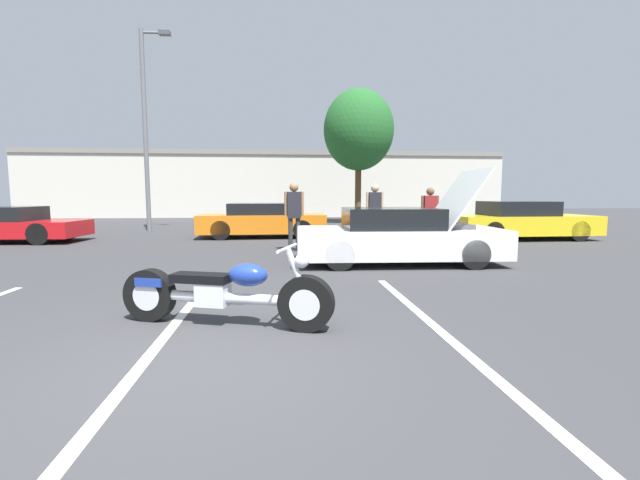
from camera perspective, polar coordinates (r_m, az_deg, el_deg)
ground_plane at (r=4.02m, az=-16.39°, el=-16.39°), size 80.00×80.00×0.00m
parking_stripe_middle at (r=4.87m, az=-20.40°, el=-12.43°), size 0.12×5.66×0.01m
parking_stripe_back at (r=5.03m, az=15.87°, el=-11.69°), size 0.12×5.66×0.01m
far_building at (r=30.46m, az=-6.81°, el=7.61°), size 32.00×4.20×4.40m
light_pole at (r=19.14m, az=-22.09°, el=14.31°), size 1.21×0.28×8.02m
tree_background at (r=22.75m, az=5.17°, el=14.37°), size 3.60×3.60×6.89m
motorcycle at (r=5.10m, az=-12.69°, el=-6.91°), size 2.50×1.03×0.95m
show_car_hood_open at (r=9.56m, az=10.47°, el=0.46°), size 4.51×2.05×2.06m
parked_car_mid_row at (r=15.31m, az=-7.84°, el=2.56°), size 4.43×1.96×1.21m
parked_car_left_row at (r=16.80m, az=-36.18°, el=1.61°), size 4.51×2.05×1.13m
parked_car_right_row at (r=15.99m, az=25.19°, el=2.28°), size 4.74×1.98×1.29m
spectator_near_motorcycle at (r=12.79m, az=7.30°, el=4.16°), size 0.52×0.24×1.82m
spectator_by_show_car at (r=11.42m, az=-3.47°, el=3.99°), size 0.52×0.24×1.83m
spectator_midground at (r=12.54m, az=14.43°, el=3.63°), size 0.52×0.22×1.71m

